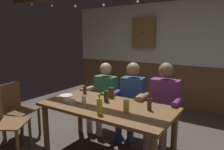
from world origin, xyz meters
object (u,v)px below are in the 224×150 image
person_1 (131,97)px  bottle_1 (149,104)px  person_2 (163,102)px  chair_empty_near_left (3,121)px  bottle_0 (100,106)px  table_candle (100,107)px  plate_0 (66,96)px  dining_table (107,112)px  pint_glass_3 (106,96)px  wall_dart_cabinet (144,33)px  pint_glass_0 (84,100)px  pint_glass_1 (85,90)px  person_0 (103,93)px  condiment_caddy (69,101)px  chair_empty_near_right (17,108)px  pint_glass_2 (126,106)px  pint_glass_4 (111,93)px

person_1 → bottle_1: person_1 is taller
person_1 → person_2: person_2 is taller
chair_empty_near_left → bottle_0: bearing=76.6°
table_candle → bottle_1: 0.60m
bottle_1 → plate_0: bearing=-174.5°
dining_table → pint_glass_3: size_ratio=11.51×
table_candle → wall_dart_cabinet: wall_dart_cabinet is taller
pint_glass_0 → pint_glass_1: (-0.33, 0.40, 0.01)m
chair_empty_near_left → plate_0: bearing=117.9°
person_0 → condiment_caddy: (0.04, -0.86, 0.10)m
dining_table → person_1: 0.67m
condiment_caddy → pint_glass_3: (0.40, 0.32, 0.05)m
pint_glass_1 → wall_dart_cabinet: wall_dart_cabinet is taller
person_1 → chair_empty_near_right: 1.85m
bottle_1 → person_1: bearing=135.2°
chair_empty_near_right → pint_glass_2: chair_empty_near_right is taller
table_candle → pint_glass_0: (-0.34, 0.09, 0.01)m
person_2 → chair_empty_near_right: 2.31m
bottle_1 → chair_empty_near_right: bearing=-167.6°
pint_glass_3 → condiment_caddy: bearing=-140.7°
chair_empty_near_left → bottle_1: bottle_1 is taller
person_0 → pint_glass_2: (0.88, -0.75, 0.15)m
pint_glass_2 → bottle_1: bearing=48.3°
pint_glass_2 → pint_glass_3: bearing=154.3°
chair_empty_near_right → pint_glass_2: bearing=85.3°
pint_glass_1 → pint_glass_3: pint_glass_3 is taller
person_0 → person_1: size_ratio=0.97×
plate_0 → pint_glass_3: pint_glass_3 is taller
person_0 → bottle_1: size_ratio=5.21×
dining_table → pint_glass_1: 0.70m
condiment_caddy → bottle_0: bottle_0 is taller
person_0 → pint_glass_3: person_0 is taller
bottle_1 → pint_glass_0: 0.87m
person_2 → pint_glass_2: (-0.19, -0.75, 0.12)m
chair_empty_near_left → pint_glass_0: size_ratio=8.62×
chair_empty_near_right → chair_empty_near_left: (0.34, -0.41, 0.00)m
pint_glass_3 → pint_glass_4: bearing=104.3°
wall_dart_cabinet → chair_empty_near_right: bearing=-107.7°
condiment_caddy → person_0: bearing=92.9°
bottle_1 → condiment_caddy: bearing=-161.9°
condiment_caddy → wall_dart_cabinet: bearing=93.3°
bottle_0 → pint_glass_1: (-0.73, 0.59, -0.04)m
person_2 → bottle_0: person_2 is taller
pint_glass_0 → person_0: bearing=107.3°
bottle_0 → chair_empty_near_right: bearing=-179.5°
chair_empty_near_left → pint_glass_3: 1.44m
chair_empty_near_right → pint_glass_4: 1.58m
person_0 → plate_0: bearing=74.2°
chair_empty_near_right → bottle_1: bottle_1 is taller
person_2 → pint_glass_3: 0.83m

